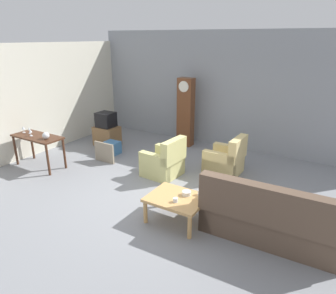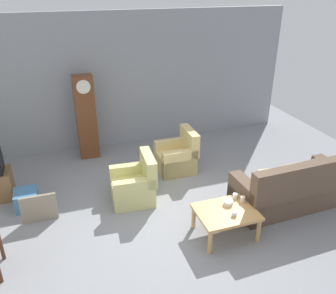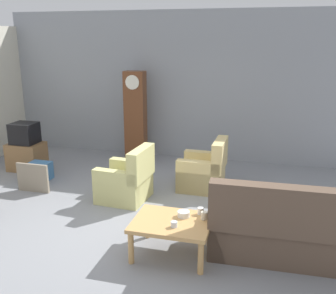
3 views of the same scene
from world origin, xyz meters
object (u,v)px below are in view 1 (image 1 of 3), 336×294
(armchair_olive_near, at_px, (164,163))
(armchair_olive_far, at_px, (226,161))
(bowl_white_stacked, at_px, (187,193))
(couch_floral, at_px, (270,219))
(tv_stand_cabinet, at_px, (107,136))
(wine_glass_tall, at_px, (23,128))
(framed_picture_leaning, at_px, (104,152))
(wine_glass_mid, at_px, (29,129))
(cup_cream_tall, at_px, (200,197))
(tv_crt, at_px, (106,120))
(coffee_table_wood, at_px, (177,200))
(storage_box_blue, at_px, (111,148))
(cup_white_porcelain, at_px, (200,193))
(glass_dome_cloche, at_px, (46,136))
(cup_blue_rimmed, at_px, (175,200))
(console_table_dark, at_px, (38,140))
(wine_glass_short, at_px, (30,132))
(grandfather_clock, at_px, (186,112))

(armchair_olive_near, xyz_separation_m, armchair_olive_far, (1.16, 0.83, 0.00))
(bowl_white_stacked, bearing_deg, couch_floral, 6.83)
(tv_stand_cabinet, xyz_separation_m, wine_glass_tall, (-0.82, -2.04, 0.62))
(framed_picture_leaning, height_order, wine_glass_mid, wine_glass_mid)
(framed_picture_leaning, bearing_deg, cup_cream_tall, -20.30)
(tv_crt, bearing_deg, wine_glass_mid, -107.68)
(coffee_table_wood, bearing_deg, couch_floral, 11.92)
(wine_glass_mid, bearing_deg, storage_box_blue, 50.76)
(cup_white_porcelain, bearing_deg, tv_stand_cabinet, 152.47)
(storage_box_blue, xyz_separation_m, cup_white_porcelain, (3.41, -1.57, 0.33))
(cup_white_porcelain, distance_m, wine_glass_mid, 4.65)
(glass_dome_cloche, bearing_deg, bowl_white_stacked, -2.07)
(framed_picture_leaning, relative_size, cup_blue_rimmed, 7.53)
(armchair_olive_far, relative_size, cup_white_porcelain, 10.60)
(console_table_dark, distance_m, cup_cream_tall, 4.41)
(armchair_olive_near, xyz_separation_m, wine_glass_tall, (-3.36, -1.14, 0.59))
(console_table_dark, height_order, wine_glass_short, wine_glass_short)
(armchair_olive_near, relative_size, tv_stand_cabinet, 1.35)
(couch_floral, distance_m, cup_cream_tall, 1.14)
(tv_crt, relative_size, cup_white_porcelain, 5.53)
(armchair_olive_near, xyz_separation_m, grandfather_clock, (-0.58, 2.11, 0.68))
(glass_dome_cloche, relative_size, cup_white_porcelain, 1.88)
(framed_picture_leaning, distance_m, wine_glass_short, 1.79)
(couch_floral, relative_size, tv_crt, 4.43)
(grandfather_clock, relative_size, glass_dome_cloche, 11.98)
(grandfather_clock, height_order, cup_white_porcelain, grandfather_clock)
(cup_cream_tall, bearing_deg, armchair_olive_near, 139.52)
(coffee_table_wood, height_order, storage_box_blue, coffee_table_wood)
(tv_stand_cabinet, xyz_separation_m, cup_cream_tall, (4.07, -2.21, 0.23))
(glass_dome_cloche, bearing_deg, storage_box_blue, 70.89)
(tv_crt, height_order, bowl_white_stacked, tv_crt)
(cup_cream_tall, height_order, wine_glass_mid, wine_glass_mid)
(coffee_table_wood, xyz_separation_m, tv_crt, (-3.69, 2.36, 0.38))
(framed_picture_leaning, bearing_deg, wine_glass_mid, -145.47)
(armchair_olive_near, relative_size, glass_dome_cloche, 5.64)
(framed_picture_leaning, bearing_deg, tv_crt, 128.81)
(framed_picture_leaning, xyz_separation_m, bowl_white_stacked, (2.99, -1.20, 0.24))
(armchair_olive_near, bearing_deg, grandfather_clock, 105.43)
(grandfather_clock, height_order, cup_blue_rimmed, grandfather_clock)
(armchair_olive_far, xyz_separation_m, grandfather_clock, (-1.75, 1.28, 0.68))
(cup_white_porcelain, bearing_deg, coffee_table_wood, -137.70)
(console_table_dark, distance_m, bowl_white_stacked, 4.15)
(cup_cream_tall, distance_m, wine_glass_mid, 4.73)
(cup_cream_tall, bearing_deg, wine_glass_tall, 178.01)
(tv_stand_cabinet, distance_m, wine_glass_mid, 2.20)
(storage_box_blue, bearing_deg, wine_glass_short, -122.49)
(couch_floral, bearing_deg, console_table_dark, 179.94)
(couch_floral, relative_size, cup_cream_tall, 21.56)
(coffee_table_wood, distance_m, cup_white_porcelain, 0.42)
(couch_floral, bearing_deg, framed_picture_leaning, 166.72)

